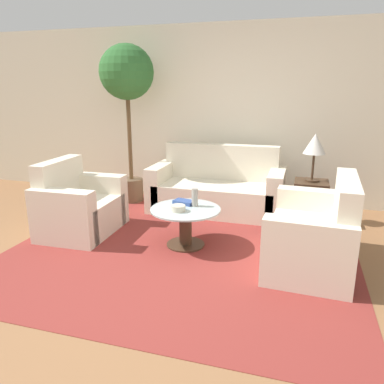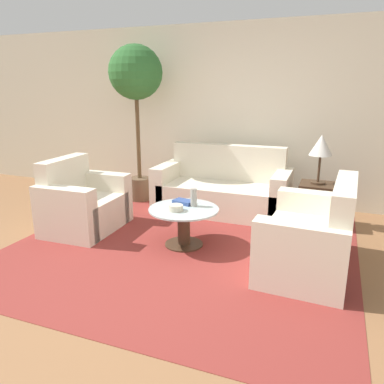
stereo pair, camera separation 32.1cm
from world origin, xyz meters
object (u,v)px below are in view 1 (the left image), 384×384
at_px(book_stack, 184,202).
at_px(loveseat, 317,237).
at_px(armchair, 78,208).
at_px(bowl, 179,208).
at_px(potted_plant, 127,83).
at_px(table_lamp, 315,145).
at_px(vase, 195,197).
at_px(sofa_main, 217,190).
at_px(coffee_table, 186,222).

bearing_deg(book_stack, loveseat, 3.59).
bearing_deg(loveseat, book_stack, -96.74).
bearing_deg(loveseat, armchair, -89.52).
bearing_deg(armchair, bowl, -97.31).
bearing_deg(loveseat, potted_plant, -115.87).
bearing_deg(loveseat, bowl, -86.22).
distance_m(table_lamp, vase, 1.72).
bearing_deg(bowl, book_stack, 95.43).
distance_m(loveseat, potted_plant, 3.39).
relative_size(loveseat, potted_plant, 0.56).
xyz_separation_m(potted_plant, book_stack, (1.24, -1.22, -1.31)).
bearing_deg(bowl, sofa_main, 86.15).
relative_size(loveseat, coffee_table, 1.67).
bearing_deg(coffee_table, book_stack, 112.87).
bearing_deg(sofa_main, table_lamp, -5.44).
bearing_deg(coffee_table, table_lamp, 42.62).
height_order(sofa_main, bowl, sofa_main).
bearing_deg(table_lamp, book_stack, -142.73).
height_order(loveseat, table_lamp, table_lamp).
height_order(coffee_table, potted_plant, potted_plant).
distance_m(loveseat, coffee_table, 1.38).
xyz_separation_m(vase, book_stack, (-0.14, 0.05, -0.08)).
height_order(vase, bowl, vase).
distance_m(sofa_main, table_lamp, 1.45).
distance_m(sofa_main, book_stack, 1.19).
xyz_separation_m(armchair, vase, (1.45, 0.08, 0.24)).
bearing_deg(sofa_main, bowl, -93.85).
distance_m(coffee_table, vase, 0.29).
distance_m(sofa_main, armchair, 1.93).
height_order(coffee_table, table_lamp, table_lamp).
distance_m(table_lamp, potted_plant, 2.73).
bearing_deg(book_stack, vase, -6.07).
bearing_deg(sofa_main, armchair, -137.70).
bearing_deg(table_lamp, bowl, -135.81).
height_order(sofa_main, potted_plant, potted_plant).
relative_size(table_lamp, bowl, 3.96).
height_order(bowl, book_stack, bowl).
bearing_deg(armchair, vase, -88.24).
bearing_deg(potted_plant, armchair, -92.89).
relative_size(armchair, vase, 4.98).
distance_m(armchair, bowl, 1.35).
xyz_separation_m(vase, bowl, (-0.11, -0.22, -0.07)).
height_order(loveseat, potted_plant, potted_plant).
distance_m(armchair, table_lamp, 3.02).
height_order(potted_plant, book_stack, potted_plant).
bearing_deg(armchair, table_lamp, -67.72).
xyz_separation_m(table_lamp, bowl, (-1.35, -1.32, -0.54)).
bearing_deg(book_stack, coffee_table, -53.93).
xyz_separation_m(coffee_table, potted_plant, (-1.30, 1.38, 1.48)).
relative_size(loveseat, vase, 6.31).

